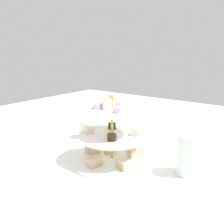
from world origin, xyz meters
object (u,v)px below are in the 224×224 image
Objects in this scene: water_glass_tall_right at (187,155)px; butter_knife_right at (162,139)px; water_glass_short_left at (86,129)px; butter_knife_left at (85,220)px; teacup_with_saucer at (115,129)px; tiered_serving_stand at (112,141)px.

water_glass_tall_right reaches higher than butter_knife_right.
water_glass_tall_right is at bearing 148.64° from butter_knife_right.
water_glass_short_left is 0.54m from butter_knife_left.
butter_knife_right is at bearing 73.04° from butter_knife_left.
water_glass_short_left reaches higher than butter_knife_right.
butter_knife_right is (-0.22, -0.08, -0.02)m from teacup_with_saucer.
water_glass_short_left reaches higher than teacup_with_saucer.
water_glass_short_left is at bearing 54.43° from teacup_with_saucer.
teacup_with_saucer is at bearing -21.54° from water_glass_tall_right.
water_glass_tall_right is 0.78× the size of butter_knife_left.
water_glass_short_left is at bearing 109.65° from butter_knife_left.
teacup_with_saucer is at bearing -125.57° from water_glass_short_left.
water_glass_tall_right is 0.78× the size of butter_knife_right.
water_glass_tall_right is at bearing 47.46° from butter_knife_left.
tiered_serving_stand is 1.74× the size of butter_knife_right.
butter_knife_right is (0.07, -0.59, 0.00)m from butter_knife_left.
water_glass_tall_right is 0.49m from water_glass_short_left.
tiered_serving_stand is 3.54× the size of water_glass_short_left.
water_glass_short_left is 0.49× the size of butter_knife_right.
water_glass_tall_right is 1.48× the size of teacup_with_saucer.
water_glass_short_left is (0.49, -0.04, -0.02)m from water_glass_tall_right.
water_glass_tall_right is (-0.25, -0.07, -0.01)m from tiered_serving_stand.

